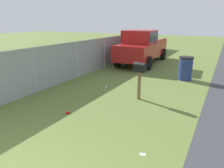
% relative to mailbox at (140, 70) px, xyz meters
% --- Properties ---
extents(mailbox, '(0.31, 0.48, 1.30)m').
position_rel_mailbox_xyz_m(mailbox, '(0.00, 0.00, 0.00)').
color(mailbox, brown).
rests_on(mailbox, ground).
extents(pickup_truck, '(5.57, 2.32, 2.09)m').
position_rel_mailbox_xyz_m(pickup_truck, '(6.13, 2.22, 0.08)').
color(pickup_truck, maroon).
rests_on(pickup_truck, ground).
extents(trash_bin, '(0.64, 0.64, 1.07)m').
position_rel_mailbox_xyz_m(trash_bin, '(3.39, -0.95, -0.49)').
color(trash_bin, navy).
rests_on(trash_bin, ground).
extents(fence_section, '(18.13, 0.07, 1.71)m').
position_rel_mailbox_xyz_m(fence_section, '(5.28, 3.71, -0.10)').
color(fence_section, '#9EA3A8').
rests_on(fence_section, ground).
extents(litter_can_far_scatter, '(0.13, 0.13, 0.07)m').
position_rel_mailbox_xyz_m(litter_can_far_scatter, '(-2.17, 1.39, -0.99)').
color(litter_can_far_scatter, red).
rests_on(litter_can_far_scatter, ground).
extents(litter_wrapper_midfield_b, '(0.12, 0.14, 0.01)m').
position_rel_mailbox_xyz_m(litter_wrapper_midfield_b, '(-3.01, -1.26, -1.02)').
color(litter_wrapper_midfield_b, silver).
rests_on(litter_wrapper_midfield_b, ground).
extents(litter_bottle_midfield_a, '(0.23, 0.13, 0.07)m').
position_rel_mailbox_xyz_m(litter_bottle_midfield_a, '(0.53, 1.63, -0.99)').
color(litter_bottle_midfield_a, '#B2D8BF').
rests_on(litter_bottle_midfield_a, ground).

